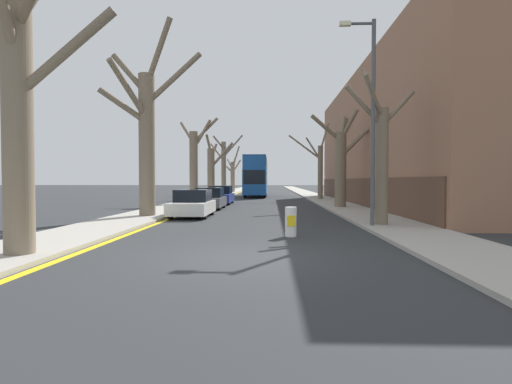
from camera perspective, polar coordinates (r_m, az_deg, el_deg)
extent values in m
plane|color=#2B2D30|center=(9.75, -2.62, -9.32)|extent=(300.00, 300.00, 0.00)
cube|color=#A39E93|center=(59.92, -4.00, -0.07)|extent=(2.80, 120.00, 0.12)
cube|color=#A39E93|center=(59.76, 6.94, -0.08)|extent=(2.80, 120.00, 0.12)
cube|color=#93664C|center=(33.18, 22.30, 7.00)|extent=(10.00, 33.58, 10.04)
cube|color=brown|center=(31.67, 13.66, 0.07)|extent=(0.12, 32.90, 2.01)
cube|color=yellow|center=(59.77, -2.49, -0.12)|extent=(0.24, 120.00, 0.01)
cylinder|color=#7A6B56|center=(11.08, -30.89, 8.50)|extent=(0.68, 0.68, 6.44)
cylinder|color=#7A6B56|center=(11.06, -32.27, 20.88)|extent=(0.54, 1.43, 1.95)
cylinder|color=#7A6B56|center=(10.81, -25.63, 17.49)|extent=(2.48, 0.26, 2.09)
cylinder|color=#7A6B56|center=(20.64, -15.32, 6.32)|extent=(0.79, 0.79, 7.11)
cylinder|color=#7A6B56|center=(21.30, -17.55, 15.72)|extent=(1.77, 0.66, 2.00)
cylinder|color=#7A6B56|center=(21.27, -11.68, 15.61)|extent=(2.79, 1.17, 2.87)
cylinder|color=#7A6B56|center=(20.64, -18.42, 11.56)|extent=(2.16, 1.49, 1.63)
cylinder|color=#7A6B56|center=(20.95, -13.82, 18.76)|extent=(1.74, 1.10, 3.18)
cylinder|color=#7A6B56|center=(20.05, -17.68, 13.63)|extent=(1.23, 2.62, 2.45)
cylinder|color=#7A6B56|center=(31.12, -8.88, 3.39)|extent=(0.65, 0.65, 5.62)
cylinder|color=#7A6B56|center=(31.88, -7.22, 8.77)|extent=(1.89, 1.65, 2.17)
cylinder|color=#7A6B56|center=(31.60, -7.72, 8.14)|extent=(1.44, 1.11, 2.43)
cylinder|color=#7A6B56|center=(32.01, -9.78, 8.34)|extent=(1.49, 1.44, 1.88)
cylinder|color=#7A6B56|center=(40.68, -6.44, 2.61)|extent=(0.74, 0.74, 5.09)
cylinder|color=#7A6B56|center=(40.46, -6.76, 6.83)|extent=(0.64, 1.12, 1.93)
cylinder|color=#7A6B56|center=(41.17, -6.07, 5.69)|extent=(0.75, 1.17, 1.80)
cylinder|color=#7A6B56|center=(40.76, -4.90, 5.28)|extent=(2.39, 0.60, 2.66)
cylinder|color=#7A6B56|center=(51.24, -4.63, 3.37)|extent=(0.61, 0.61, 6.80)
cylinder|color=#7A6B56|center=(51.15, -3.30, 6.57)|extent=(2.61, 0.47, 2.84)
cylinder|color=#7A6B56|center=(50.77, -5.36, 7.07)|extent=(1.35, 1.72, 1.60)
cylinder|color=#7A6B56|center=(52.03, -4.08, 5.95)|extent=(1.10, 1.67, 1.62)
cylinder|color=#7A6B56|center=(52.28, -5.55, 5.68)|extent=(2.12, 1.90, 2.46)
cylinder|color=#7A6B56|center=(61.70, -3.35, 2.12)|extent=(0.66, 0.66, 4.71)
cylinder|color=#7A6B56|center=(62.23, -4.09, 3.50)|extent=(1.93, 1.11, 1.79)
cylinder|color=#7A6B56|center=(60.99, -2.89, 5.02)|extent=(1.44, 1.81, 3.32)
cylinder|color=#7A6B56|center=(62.52, -2.79, 3.71)|extent=(1.35, 1.93, 2.12)
cylinder|color=#7A6B56|center=(62.84, -3.71, 3.98)|extent=(1.26, 2.31, 1.84)
cylinder|color=#7A6B56|center=(62.73, -3.16, 4.35)|extent=(0.47, 2.12, 1.57)
cylinder|color=#7A6B56|center=(16.61, 17.53, 3.31)|extent=(0.50, 0.50, 4.72)
cylinder|color=#7A6B56|center=(17.57, 16.20, 13.14)|extent=(0.71, 1.59, 2.65)
cylinder|color=#7A6B56|center=(16.51, 15.22, 11.69)|extent=(1.65, 0.56, 1.66)
cylinder|color=#7A6B56|center=(17.25, 17.23, 9.03)|extent=(0.25, 1.17, 1.82)
cylinder|color=#7A6B56|center=(17.11, 19.59, 11.16)|extent=(1.41, 0.37, 1.49)
cylinder|color=#7A6B56|center=(16.23, 16.54, 12.83)|extent=(1.14, 1.37, 1.60)
cylinder|color=#7A6B56|center=(27.15, 11.98, 3.06)|extent=(0.75, 0.75, 5.08)
cylinder|color=#7A6B56|center=(27.20, 14.55, 7.51)|extent=(2.57, 0.93, 2.56)
cylinder|color=#7A6B56|center=(26.95, 10.02, 8.96)|extent=(2.20, 0.84, 1.79)
cylinder|color=#7A6B56|center=(27.86, 12.25, 8.90)|extent=(0.72, 1.24, 1.71)
cylinder|color=#7A6B56|center=(27.92, 12.42, 8.54)|extent=(0.92, 1.39, 1.93)
cylinder|color=#7A6B56|center=(27.01, 13.11, 9.29)|extent=(1.21, 1.26, 2.02)
cylinder|color=#7A6B56|center=(38.29, 9.18, 2.71)|extent=(0.48, 0.48, 5.15)
cylinder|color=#7A6B56|center=(38.29, 8.19, 6.12)|extent=(1.49, 0.23, 2.21)
cylinder|color=#7A6B56|center=(39.24, 9.41, 6.58)|extent=(0.67, 1.71, 1.28)
cylinder|color=#7A6B56|center=(38.33, 6.97, 6.38)|extent=(3.07, 0.32, 2.38)
cylinder|color=#7A6B56|center=(39.43, 9.74, 7.78)|extent=(1.17, 1.95, 2.85)
cube|color=#19519E|center=(45.80, 0.02, 1.44)|extent=(2.44, 10.87, 2.66)
cube|color=#19519E|center=(45.83, 0.02, 3.97)|extent=(2.39, 10.65, 1.38)
cube|color=navy|center=(45.87, 0.02, 4.90)|extent=(2.39, 10.65, 0.12)
cube|color=black|center=(45.80, 0.02, 2.09)|extent=(2.47, 9.56, 1.39)
cube|color=black|center=(45.84, 0.02, 4.05)|extent=(2.47, 9.56, 1.05)
cube|color=black|center=(40.39, -0.28, 2.14)|extent=(2.19, 0.06, 1.45)
cylinder|color=black|center=(42.62, -1.56, -0.17)|extent=(0.30, 0.99, 0.99)
cylinder|color=black|center=(42.53, 1.26, -0.18)|extent=(0.30, 0.99, 0.99)
cylinder|color=black|center=(48.91, -1.07, 0.06)|extent=(0.30, 0.99, 0.99)
cylinder|color=black|center=(48.83, 1.39, 0.06)|extent=(0.30, 0.99, 0.99)
cube|color=silver|center=(20.56, -9.09, -2.21)|extent=(1.87, 3.92, 0.60)
cube|color=black|center=(20.75, -8.97, -0.50)|extent=(1.64, 2.04, 0.61)
cylinder|color=black|center=(19.61, -12.12, -2.90)|extent=(0.20, 0.62, 0.62)
cylinder|color=black|center=(19.27, -7.37, -2.96)|extent=(0.20, 0.62, 0.62)
cylinder|color=black|center=(21.89, -10.59, -2.42)|extent=(0.20, 0.62, 0.62)
cylinder|color=black|center=(21.58, -6.33, -2.46)|extent=(0.20, 0.62, 0.62)
cube|color=#4C5156|center=(26.11, -6.65, -1.39)|extent=(1.80, 3.91, 0.58)
cube|color=black|center=(26.32, -6.57, -0.05)|extent=(1.59, 2.03, 0.62)
cylinder|color=black|center=(25.10, -8.85, -1.90)|extent=(0.20, 0.62, 0.62)
cylinder|color=black|center=(24.85, -5.26, -1.92)|extent=(0.20, 0.62, 0.62)
cylinder|color=black|center=(27.40, -7.90, -1.60)|extent=(0.20, 0.62, 0.62)
cylinder|color=black|center=(27.17, -4.62, -1.62)|extent=(0.20, 0.62, 0.62)
cube|color=navy|center=(31.54, -5.11, -0.83)|extent=(1.83, 4.40, 0.62)
cube|color=black|center=(31.78, -5.05, 0.32)|extent=(1.61, 2.29, 0.63)
cylinder|color=black|center=(30.36, -6.93, -1.24)|extent=(0.20, 0.66, 0.66)
cylinder|color=black|center=(30.15, -3.91, -1.25)|extent=(0.20, 0.66, 0.66)
cylinder|color=black|center=(32.97, -6.20, -1.01)|extent=(0.20, 0.66, 0.66)
cylinder|color=black|center=(32.77, -3.41, -1.02)|extent=(0.20, 0.66, 0.66)
cylinder|color=#4C4F54|center=(16.23, 16.38, 9.22)|extent=(0.16, 0.16, 8.02)
cylinder|color=#4C4F54|center=(17.06, 14.56, 22.27)|extent=(1.10, 0.11, 0.11)
cube|color=beige|center=(16.96, 12.59, 22.41)|extent=(0.44, 0.20, 0.16)
cylinder|color=white|center=(13.28, 4.99, -4.25)|extent=(0.38, 0.38, 0.98)
cube|color=yellow|center=(13.08, 5.03, -4.13)|extent=(0.26, 0.01, 0.35)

